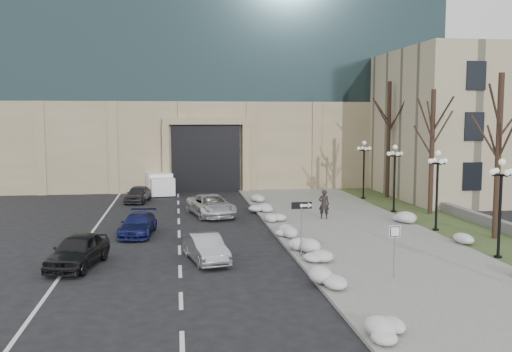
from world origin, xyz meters
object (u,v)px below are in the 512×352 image
(lamppost_c, at_px, (395,169))
(keep_sign, at_px, (395,240))
(lamppost_a, at_px, (501,195))
(car_d, at_px, (211,205))
(car_b, at_px, (206,248))
(lamppost_d, at_px, (364,162))
(box_truck, at_px, (158,183))
(car_e, at_px, (138,194))
(car_c, at_px, (138,224))
(lamppost_b, at_px, (437,180))
(pedestrian, at_px, (324,204))
(one_way_sign, at_px, (305,212))
(car_a, at_px, (78,251))

(lamppost_c, bearing_deg, keep_sign, -111.48)
(lamppost_a, bearing_deg, car_d, 132.72)
(car_b, distance_m, lamppost_d, 22.66)
(box_truck, distance_m, keep_sign, 30.24)
(car_b, distance_m, car_e, 19.57)
(car_c, bearing_deg, lamppost_d, 39.94)
(car_b, distance_m, lamppost_b, 14.68)
(pedestrian, distance_m, lamppost_d, 10.30)
(keep_sign, height_order, lamppost_d, lamppost_d)
(lamppost_c, bearing_deg, lamppost_d, 90.00)
(lamppost_c, bearing_deg, car_d, 177.00)
(lamppost_b, bearing_deg, one_way_sign, -150.13)
(lamppost_c, bearing_deg, car_e, 156.93)
(car_b, height_order, lamppost_d, lamppost_d)
(car_c, height_order, car_e, car_e)
(keep_sign, bearing_deg, car_e, 115.46)
(car_b, bearing_deg, car_d, 72.77)
(lamppost_c, bearing_deg, lamppost_b, -90.00)
(lamppost_a, bearing_deg, box_truck, 122.62)
(car_a, bearing_deg, pedestrian, 47.33)
(pedestrian, distance_m, lamppost_c, 6.18)
(car_a, relative_size, one_way_sign, 1.61)
(car_d, relative_size, lamppost_b, 1.09)
(pedestrian, relative_size, lamppost_a, 0.39)
(one_way_sign, distance_m, lamppost_b, 10.38)
(pedestrian, xyz_separation_m, lamppost_c, (5.50, 1.98, 2.01))
(keep_sign, bearing_deg, lamppost_a, 21.31)
(car_a, relative_size, lamppost_c, 0.92)
(car_e, xyz_separation_m, lamppost_c, (17.90, -7.63, 2.42))
(car_a, height_order, box_truck, box_truck)
(lamppost_c, bearing_deg, car_a, -148.94)
(car_d, distance_m, lamppost_a, 18.74)
(lamppost_d, bearing_deg, box_truck, 159.09)
(car_e, bearing_deg, lamppost_a, -39.61)
(car_a, height_order, pedestrian, pedestrian)
(car_d, distance_m, pedestrian, 7.59)
(pedestrian, height_order, lamppost_c, lamppost_c)
(lamppost_b, bearing_deg, car_d, 150.42)
(one_way_sign, bearing_deg, pedestrian, 68.31)
(lamppost_d, bearing_deg, car_d, -155.16)
(car_d, bearing_deg, car_b, -107.40)
(car_a, distance_m, lamppost_c, 22.65)
(car_e, distance_m, keep_sign, 26.04)
(pedestrian, distance_m, keep_sign, 13.62)
(car_d, distance_m, lamppost_d, 14.10)
(car_b, xyz_separation_m, lamppost_d, (13.60, 17.96, 2.44))
(pedestrian, bearing_deg, lamppost_c, -147.34)
(keep_sign, bearing_deg, car_c, 134.65)
(pedestrian, height_order, one_way_sign, one_way_sign)
(car_e, distance_m, pedestrian, 15.69)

